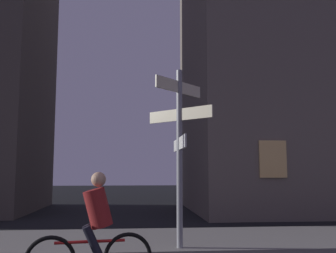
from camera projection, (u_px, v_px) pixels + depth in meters
sidewalk_kerb at (127, 242)px, 8.33m from camera, size 40.00×2.86×0.14m
signpost at (179, 140)px, 7.59m from camera, size 1.14×1.79×3.53m
cyclist at (94, 232)px, 5.50m from camera, size 1.81×0.38×1.61m
building_right_block at (333, 49)px, 16.69m from camera, size 12.71×7.04×13.95m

